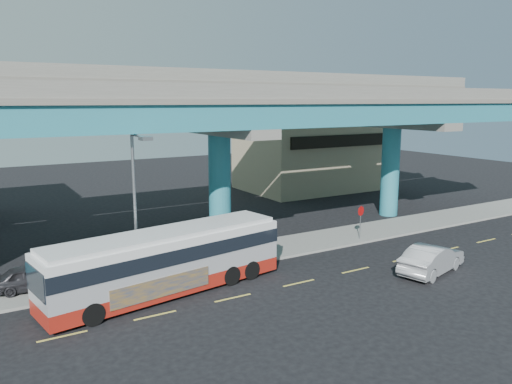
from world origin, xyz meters
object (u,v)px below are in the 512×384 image
transit_bus (167,259)px  street_lamp (137,187)px  parked_car (33,277)px  sedan (432,259)px  stop_sign (361,216)px

transit_bus → street_lamp: street_lamp is taller
transit_bus → parked_car: 6.89m
transit_bus → sedan: transit_bus is taller
street_lamp → stop_sign: bearing=2.7°
transit_bus → parked_car: (-5.84, 3.53, -0.97)m
sedan → parked_car: size_ratio=1.31×
street_lamp → transit_bus: bearing=-58.0°
transit_bus → sedan: size_ratio=2.44×
transit_bus → street_lamp: bearing=112.7°
sedan → parked_car: sedan is taller
transit_bus → parked_car: transit_bus is taller
transit_bus → sedan: (13.89, -4.80, -0.95)m
transit_bus → street_lamp: (-0.90, 1.44, 3.55)m
parked_car → street_lamp: bearing=-105.4°
sedan → street_lamp: bearing=52.1°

